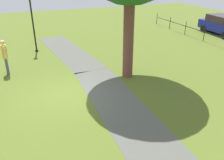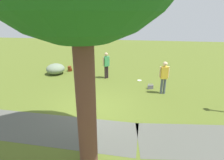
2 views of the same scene
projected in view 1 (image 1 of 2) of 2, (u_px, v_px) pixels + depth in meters
name	position (u px, v px, depth m)	size (l,w,h in m)	color
ground_plane	(67.00, 93.00, 10.48)	(48.00, 48.00, 0.00)	#536223
footpath_segment_near	(67.00, 51.00, 16.01)	(8.17, 2.83, 0.01)	#52534B
footpath_segment_mid	(121.00, 107.00, 9.44)	(8.05, 2.16, 0.01)	#52534B
lamp_post	(32.00, 18.00, 14.92)	(0.28, 0.28, 3.58)	black
woman_with_handbag	(5.00, 55.00, 12.00)	(0.52, 0.29, 1.81)	#4B5661
parked_wagon_silver	(222.00, 25.00, 19.64)	(4.19, 1.97, 1.56)	#19209A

